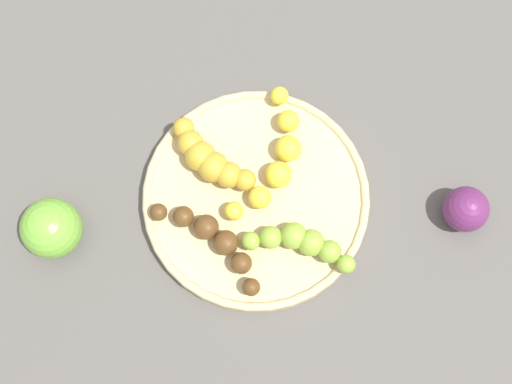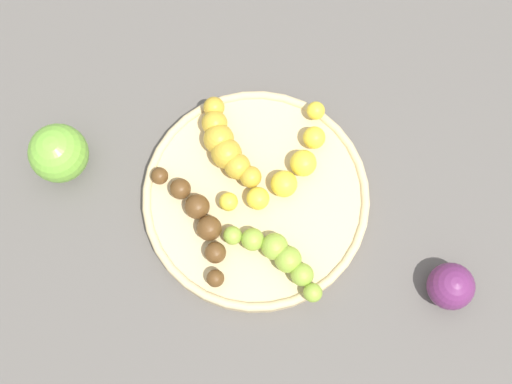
# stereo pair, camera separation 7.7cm
# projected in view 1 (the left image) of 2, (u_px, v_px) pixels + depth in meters

# --- Properties ---
(ground_plane) EXTENTS (2.40, 2.40, 0.00)m
(ground_plane) POSITION_uv_depth(u_px,v_px,m) (256.00, 201.00, 0.81)
(ground_plane) COLOR #56514C
(fruit_bowl) EXTENTS (0.26, 0.26, 0.02)m
(fruit_bowl) POSITION_uv_depth(u_px,v_px,m) (256.00, 198.00, 0.79)
(fruit_bowl) COLOR #D1B784
(fruit_bowl) RESTS_ON ground_plane
(banana_yellow) EXTENTS (0.15, 0.10, 0.03)m
(banana_yellow) POSITION_uv_depth(u_px,v_px,m) (276.00, 159.00, 0.78)
(banana_yellow) COLOR yellow
(banana_yellow) RESTS_ON fruit_bowl
(banana_spotted) EXTENTS (0.05, 0.12, 0.04)m
(banana_spotted) POSITION_uv_depth(u_px,v_px,m) (209.00, 159.00, 0.78)
(banana_spotted) COLOR gold
(banana_spotted) RESTS_ON fruit_bowl
(banana_overripe) EXTENTS (0.06, 0.15, 0.03)m
(banana_overripe) POSITION_uv_depth(u_px,v_px,m) (213.00, 239.00, 0.76)
(banana_overripe) COLOR #593819
(banana_overripe) RESTS_ON fruit_bowl
(banana_green) EXTENTS (0.08, 0.11, 0.03)m
(banana_green) POSITION_uv_depth(u_px,v_px,m) (300.00, 244.00, 0.76)
(banana_green) COLOR #8CAD38
(banana_green) RESTS_ON fruit_bowl
(plum_purple) EXTENTS (0.05, 0.05, 0.05)m
(plum_purple) POSITION_uv_depth(u_px,v_px,m) (466.00, 209.00, 0.78)
(plum_purple) COLOR #662659
(plum_purple) RESTS_ON ground_plane
(apple_green) EXTENTS (0.07, 0.07, 0.07)m
(apple_green) POSITION_uv_depth(u_px,v_px,m) (52.00, 228.00, 0.76)
(apple_green) COLOR #72B238
(apple_green) RESTS_ON ground_plane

